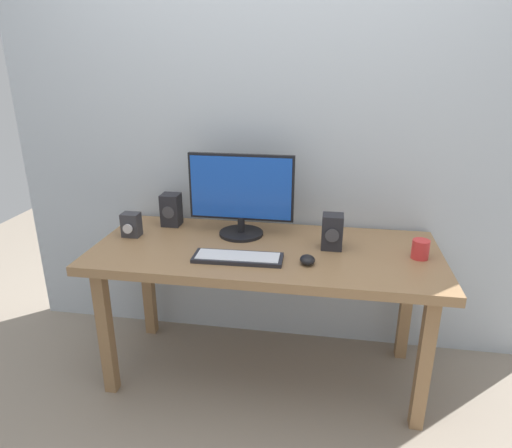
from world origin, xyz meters
TOP-DOWN VIEW (x-y plane):
  - ground_plane at (0.00, 0.00)m, footprint 6.00×6.00m
  - wall_back at (0.00, 0.40)m, footprint 2.99×0.04m
  - desk at (0.00, 0.00)m, footprint 1.66×0.71m
  - monitor at (-0.15, 0.16)m, footprint 0.53×0.23m
  - keyboard_primary at (-0.10, -0.15)m, footprint 0.41×0.15m
  - mouse at (0.21, -0.15)m, footprint 0.08×0.09m
  - speaker_right at (0.31, 0.05)m, footprint 0.10×0.10m
  - speaker_left at (-0.55, 0.24)m, footprint 0.10×0.10m
  - audio_controller at (-0.70, 0.04)m, footprint 0.09×0.08m
  - coffee_mug at (0.71, -0.00)m, footprint 0.08×0.08m

SIDE VIEW (x-z plane):
  - ground_plane at x=0.00m, z-range 0.00..0.00m
  - desk at x=0.00m, z-range 0.28..1.00m
  - keyboard_primary at x=-0.10m, z-range 0.72..0.74m
  - mouse at x=0.21m, z-range 0.72..0.76m
  - coffee_mug at x=0.71m, z-range 0.72..0.81m
  - audio_controller at x=-0.70m, z-range 0.72..0.84m
  - speaker_right at x=0.31m, z-range 0.72..0.89m
  - speaker_left at x=-0.55m, z-range 0.72..0.89m
  - monitor at x=-0.15m, z-range 0.72..1.14m
  - wall_back at x=0.00m, z-range 0.00..3.00m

